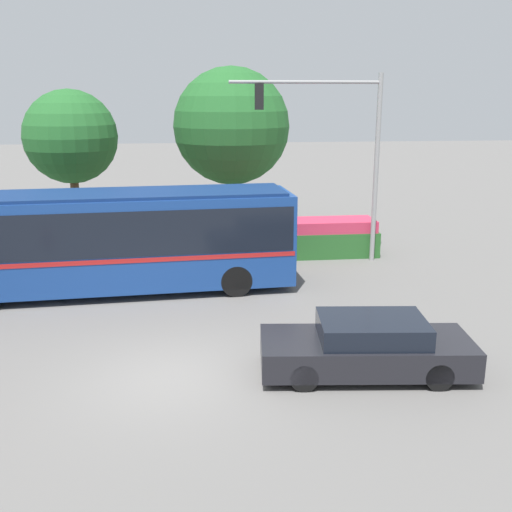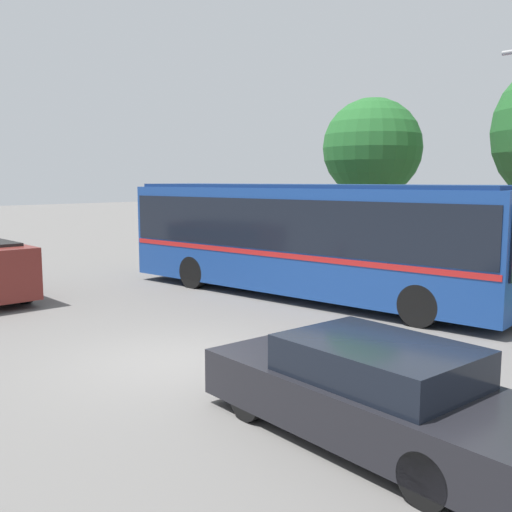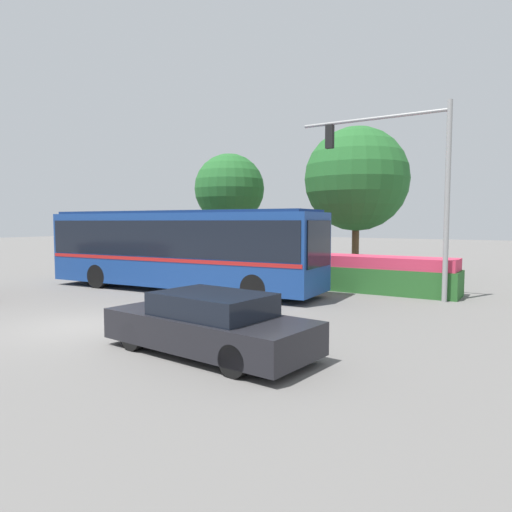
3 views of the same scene
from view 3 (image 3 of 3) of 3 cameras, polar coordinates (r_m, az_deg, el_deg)
name	(u,v)px [view 3 (image 3 of 3)]	position (r m, az deg, el deg)	size (l,w,h in m)	color
ground_plane	(82,326)	(13.49, -20.50, -8.07)	(140.00, 140.00, 0.00)	slate
city_bus	(180,245)	(19.20, -9.26, 1.30)	(12.15, 3.37, 3.24)	navy
sedan_foreground	(209,325)	(10.04, -5.73, -8.34)	(4.92, 2.34, 1.32)	black
traffic_light_pole	(409,172)	(17.84, 18.18, 9.78)	(5.56, 0.24, 6.95)	gray
flowering_hedge	(339,272)	(19.71, 10.17, -1.95)	(9.40, 1.56, 1.44)	#286028
street_tree_left	(229,189)	(25.33, -3.27, 8.16)	(3.74, 3.74, 6.44)	brown
street_tree_centre	(356,179)	(23.55, 12.18, 9.16)	(5.05, 5.05, 7.40)	brown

